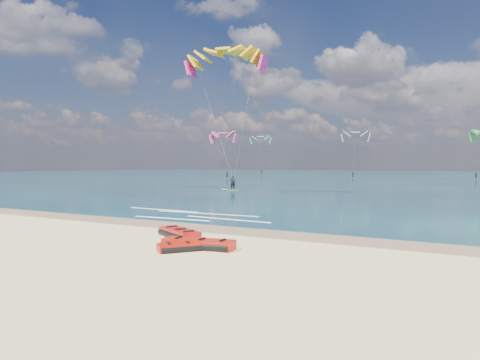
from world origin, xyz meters
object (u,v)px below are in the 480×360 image
packed_kite_left (199,248)px  packed_kite_right (185,251)px  packed_kite_mid (179,238)px  kitesurfer_main (229,116)px

packed_kite_left → packed_kite_right: (-0.21, -0.59, 0.00)m
packed_kite_right → packed_kite_left: bearing=19.4°
packed_kite_left → packed_kite_mid: size_ratio=1.07×
packed_kite_mid → kitesurfer_main: kitesurfer_main is taller
packed_kite_right → kitesurfer_main: kitesurfer_main is taller
packed_kite_right → packed_kite_mid: bearing=79.8°
packed_kite_left → packed_kite_mid: 2.63m
packed_kite_right → kitesurfer_main: bearing=66.1°
packed_kite_left → packed_kite_mid: (-2.10, 1.60, 0.00)m
packed_kite_mid → kitesurfer_main: bearing=144.0°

